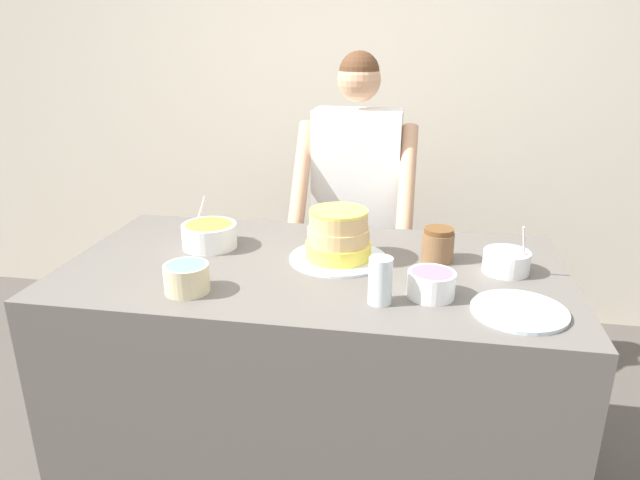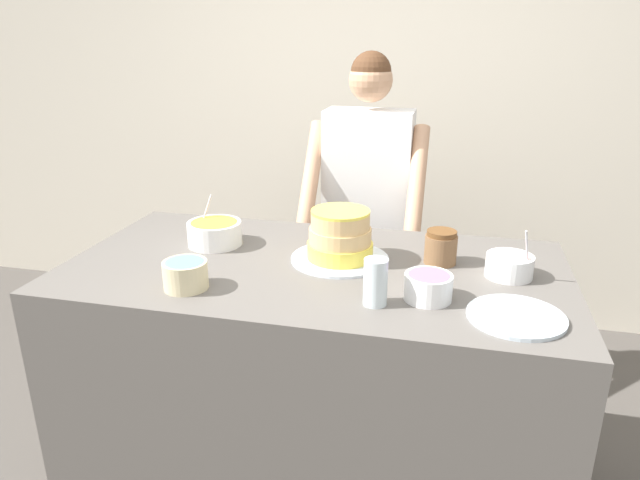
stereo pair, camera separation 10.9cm
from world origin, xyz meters
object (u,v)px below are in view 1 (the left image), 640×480
(frosting_bowl_blue, at_px, (187,277))
(ceramic_plate, at_px, (519,311))
(frosting_bowl_pink, at_px, (506,260))
(frosting_bowl_orange, at_px, (209,234))
(frosting_bowl_purple, at_px, (431,283))
(cake, at_px, (338,238))
(stoneware_jar, at_px, (438,245))
(drinking_glass, at_px, (380,281))
(person_baker, at_px, (356,195))

(frosting_bowl_blue, height_order, ceramic_plate, frosting_bowl_blue)
(frosting_bowl_pink, height_order, frosting_bowl_orange, frosting_bowl_pink)
(frosting_bowl_blue, height_order, frosting_bowl_purple, frosting_bowl_blue)
(cake, xyz_separation_m, frosting_bowl_orange, (-0.50, 0.04, -0.03))
(ceramic_plate, relative_size, stoneware_jar, 2.30)
(cake, height_order, ceramic_plate, cake)
(drinking_glass, height_order, stoneware_jar, drinking_glass)
(stoneware_jar, bearing_deg, frosting_bowl_purple, -94.53)
(frosting_bowl_blue, xyz_separation_m, ceramic_plate, (1.00, 0.03, -0.04))
(frosting_bowl_purple, height_order, drinking_glass, drinking_glass)
(cake, relative_size, frosting_bowl_blue, 2.48)
(frosting_bowl_purple, distance_m, drinking_glass, 0.17)
(frosting_bowl_purple, bearing_deg, frosting_bowl_pink, 43.65)
(ceramic_plate, bearing_deg, cake, 150.92)
(person_baker, height_order, frosting_bowl_blue, person_baker)
(frosting_bowl_pink, relative_size, frosting_bowl_orange, 0.88)
(person_baker, relative_size, drinking_glass, 11.42)
(frosting_bowl_pink, relative_size, drinking_glass, 1.26)
(person_baker, relative_size, frosting_bowl_orange, 8.01)
(stoneware_jar, bearing_deg, cake, -171.18)
(drinking_glass, bearing_deg, cake, 118.18)
(person_baker, height_order, frosting_bowl_pink, person_baker)
(frosting_bowl_pink, xyz_separation_m, frosting_bowl_purple, (-0.25, -0.24, 0.00))
(frosting_bowl_blue, bearing_deg, frosting_bowl_pink, 18.51)
(cake, bearing_deg, ceramic_plate, -29.08)
(person_baker, xyz_separation_m, frosting_bowl_orange, (-0.47, -0.70, 0.01))
(ceramic_plate, height_order, stoneware_jar, stoneware_jar)
(frosting_bowl_orange, distance_m, drinking_glass, 0.76)
(person_baker, relative_size, frosting_bowl_purple, 11.26)
(drinking_glass, distance_m, stoneware_jar, 0.42)
(cake, height_order, frosting_bowl_pink, cake)
(frosting_bowl_orange, bearing_deg, frosting_bowl_purple, -19.95)
(ceramic_plate, bearing_deg, person_baker, 119.21)
(cake, relative_size, frosting_bowl_pink, 1.93)
(frosting_bowl_orange, bearing_deg, ceramic_plate, -18.80)
(person_baker, bearing_deg, frosting_bowl_orange, -124.04)
(stoneware_jar, bearing_deg, frosting_bowl_orange, -179.39)
(frosting_bowl_orange, xyz_separation_m, drinking_glass, (0.67, -0.37, 0.02))
(frosting_bowl_blue, relative_size, drinking_glass, 0.98)
(ceramic_plate, xyz_separation_m, stoneware_jar, (-0.23, 0.37, 0.05))
(cake, height_order, frosting_bowl_blue, cake)
(person_baker, xyz_separation_m, frosting_bowl_blue, (-0.40, -1.10, 0.01))
(person_baker, distance_m, stoneware_jar, 0.79)
(frosting_bowl_blue, distance_m, frosting_bowl_orange, 0.40)
(drinking_glass, distance_m, ceramic_plate, 0.41)
(stoneware_jar, bearing_deg, drinking_glass, -114.97)
(drinking_glass, xyz_separation_m, stoneware_jar, (0.18, 0.38, -0.01))
(frosting_bowl_blue, bearing_deg, ceramic_plate, 1.59)
(frosting_bowl_blue, xyz_separation_m, drinking_glass, (0.60, 0.03, 0.02))
(drinking_glass, relative_size, ceramic_plate, 0.52)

